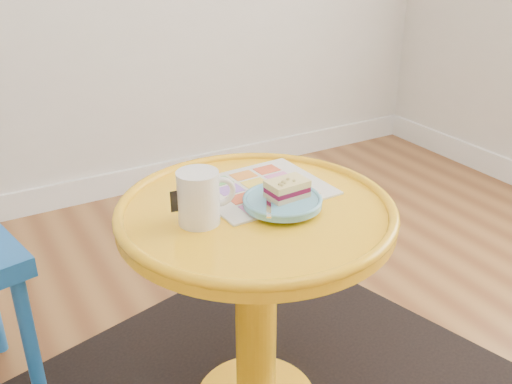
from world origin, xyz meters
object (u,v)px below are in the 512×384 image
side_table (256,271)px  mug (200,196)px  newspaper (261,188)px  plate (282,202)px

side_table → mug: 0.27m
newspaper → plate: 0.11m
mug → plate: mug is taller
mug → newspaper: bearing=31.0°
side_table → mug: mug is taller
newspaper → plate: bearing=-97.8°
side_table → mug: (-0.14, 0.00, 0.23)m
side_table → plate: plate is taller
mug → plate: bearing=-1.6°
newspaper → mug: 0.22m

